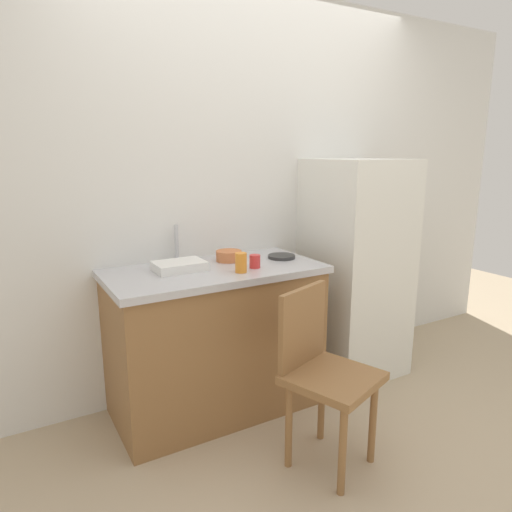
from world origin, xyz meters
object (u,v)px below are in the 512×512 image
refrigerator (355,268)px  hotplate (282,257)px  cup_red (255,261)px  dish_tray (179,266)px  terracotta_bowl (229,256)px  cup_orange (241,263)px  chair (322,369)px

refrigerator → hotplate: refrigerator is taller
hotplate → cup_red: 0.30m
dish_tray → terracotta_bowl: bearing=10.6°
cup_orange → hotplate: bearing=24.6°
terracotta_bowl → hotplate: terracotta_bowl is taller
chair → hotplate: hotplate is taller
chair → hotplate: bearing=52.9°
refrigerator → cup_red: bearing=-172.3°
cup_orange → cup_red: cup_orange is taller
hotplate → cup_orange: bearing=-155.4°
cup_orange → cup_red: size_ratio=1.44×
terracotta_bowl → hotplate: size_ratio=0.92×
chair → cup_red: (-0.04, 0.59, 0.43)m
terracotta_bowl → cup_orange: 0.29m
refrigerator → cup_red: 0.90m
dish_tray → chair: bearing=-59.9°
chair → cup_orange: 0.72m
refrigerator → cup_red: refrigerator is taller
terracotta_bowl → cup_red: cup_red is taller
terracotta_bowl → cup_orange: cup_orange is taller
refrigerator → cup_red: size_ratio=19.60×
chair → terracotta_bowl: terracotta_bowl is taller
chair → terracotta_bowl: 0.93m
terracotta_bowl → cup_red: bearing=-77.3°
refrigerator → terracotta_bowl: (-0.93, 0.11, 0.17)m
dish_tray → terracotta_bowl: (0.34, 0.06, 0.01)m
hotplate → cup_orange: 0.42m
cup_orange → terracotta_bowl: bearing=76.9°
refrigerator → hotplate: size_ratio=8.77×
dish_tray → hotplate: (0.66, -0.04, -0.02)m
dish_tray → cup_red: 0.43m
refrigerator → hotplate: bearing=179.3°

